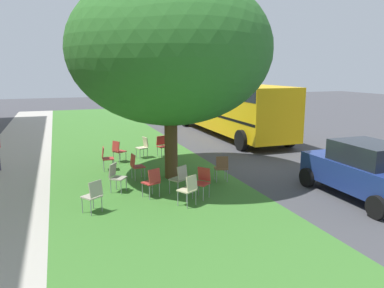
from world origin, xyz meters
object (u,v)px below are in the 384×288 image
chair_8 (152,181)px  parked_car (365,170)px  street_tree (170,50)px  chair_7 (221,166)px  chair_0 (162,145)px  chair_10 (143,146)px  chair_1 (189,188)px  chair_3 (136,165)px  chair_11 (180,177)px  chair_6 (118,150)px  chair_4 (93,194)px  chair_5 (106,157)px  chair_9 (116,175)px  chair_2 (202,180)px  school_bus (229,104)px

chair_8 → parked_car: 6.12m
street_tree → chair_7: (-1.03, -1.42, -3.76)m
chair_0 → chair_10: same height
chair_7 → chair_10: bearing=21.8°
chair_1 → chair_7: 2.52m
chair_3 → chair_11: bearing=-154.6°
chair_6 → chair_11: (-4.52, -1.12, 0.00)m
chair_7 → chair_6: bearing=36.5°
street_tree → chair_4: (-2.47, 2.83, -3.76)m
chair_6 → chair_11: 4.66m
chair_5 → chair_11: size_ratio=1.00×
street_tree → parked_car: bearing=-130.0°
chair_10 → chair_11: (-4.96, -0.00, 0.00)m
chair_0 → chair_10: 0.82m
chair_0 → chair_3: (-3.02, 1.74, 0.00)m
chair_4 → chair_9: (1.55, -0.81, 0.00)m
chair_3 → chair_4: (-2.65, 1.65, 0.00)m
chair_2 → chair_3: bearing=30.3°
chair_6 → school_bus: bearing=-58.0°
chair_8 → chair_9: (0.89, 0.90, 0.00)m
chair_2 → chair_9: same height
chair_8 → school_bus: size_ratio=0.08×
chair_4 → chair_9: 1.75m
chair_3 → chair_4: same height
street_tree → chair_8: (-1.81, 1.12, -3.76)m
chair_4 → chair_11: same height
chair_9 → chair_10: same height
chair_0 → chair_1: 6.09m
chair_10 → school_bus: size_ratio=0.08×
chair_2 → chair_9: (1.37, 2.27, 0.00)m
chair_7 → chair_8: same height
chair_9 → chair_5: bearing=-0.6°
chair_1 → chair_9: size_ratio=1.00×
street_tree → chair_5: (1.70, 1.99, -3.76)m
chair_4 → parked_car: parked_car is taller
chair_0 → chair_9: size_ratio=1.00×
chair_1 → chair_8: (1.01, 0.77, 0.00)m
chair_6 → chair_2: bearing=-162.0°
chair_2 → chair_10: bearing=5.4°
chair_7 → chair_10: size_ratio=1.00×
school_bus → chair_6: bearing=122.0°
chair_5 → chair_11: 3.86m
chair_0 → school_bus: school_bus is taller
chair_1 → chair_4: 2.51m
chair_6 → school_bus: size_ratio=0.08×
chair_4 → parked_car: size_ratio=0.24×
chair_1 → chair_3: bearing=15.6°
chair_3 → parked_car: size_ratio=0.24×
chair_9 → chair_11: 1.94m
chair_6 → parked_car: size_ratio=0.24×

